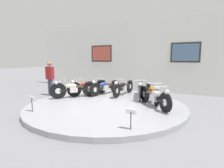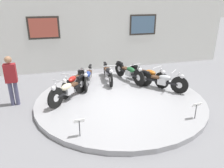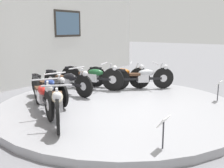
{
  "view_description": "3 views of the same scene",
  "coord_description": "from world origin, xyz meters",
  "px_view_note": "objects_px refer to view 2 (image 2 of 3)",
  "views": [
    {
      "loc": [
        2.94,
        -5.62,
        1.79
      ],
      "look_at": [
        0.25,
        -0.04,
        0.91
      ],
      "focal_mm": 28.0,
      "sensor_mm": 36.0,
      "label": 1
    },
    {
      "loc": [
        -2.08,
        -6.54,
        3.35
      ],
      "look_at": [
        -0.3,
        -0.01,
        0.69
      ],
      "focal_mm": 35.0,
      "sensor_mm": 36.0,
      "label": 2
    },
    {
      "loc": [
        -5.09,
        -3.4,
        1.93
      ],
      "look_at": [
        -0.19,
        0.05,
        0.66
      ],
      "focal_mm": 42.0,
      "sensor_mm": 36.0,
      "label": 3
    }
  ],
  "objects_px": {
    "motorcycle_silver": "(162,80)",
    "visitor_standing": "(11,78)",
    "motorcycle_cream": "(68,89)",
    "info_placard_front_centre": "(196,107)",
    "motorcycle_red": "(73,81)",
    "motorcycle_black": "(108,73)",
    "motorcycle_orange": "(149,75)",
    "info_placard_front_left": "(79,123)",
    "motorcycle_blue": "(88,76)",
    "motorcycle_green": "(129,72)"
  },
  "relations": [
    {
      "from": "motorcycle_black",
      "to": "visitor_standing",
      "type": "bearing_deg",
      "value": -164.45
    },
    {
      "from": "motorcycle_blue",
      "to": "motorcycle_black",
      "type": "relative_size",
      "value": 0.97
    },
    {
      "from": "motorcycle_orange",
      "to": "visitor_standing",
      "type": "distance_m",
      "value": 4.98
    },
    {
      "from": "motorcycle_red",
      "to": "motorcycle_black",
      "type": "xyz_separation_m",
      "value": [
        1.48,
        0.7,
        -0.02
      ]
    },
    {
      "from": "info_placard_front_centre",
      "to": "motorcycle_cream",
      "type": "bearing_deg",
      "value": 147.06
    },
    {
      "from": "motorcycle_cream",
      "to": "motorcycle_red",
      "type": "relative_size",
      "value": 0.86
    },
    {
      "from": "motorcycle_green",
      "to": "visitor_standing",
      "type": "xyz_separation_m",
      "value": [
        -4.33,
        -0.78,
        0.4
      ]
    },
    {
      "from": "motorcycle_cream",
      "to": "motorcycle_orange",
      "type": "bearing_deg",
      "value": 12.44
    },
    {
      "from": "motorcycle_green",
      "to": "info_placard_front_centre",
      "type": "distance_m",
      "value": 3.49
    },
    {
      "from": "motorcycle_cream",
      "to": "info_placard_front_centre",
      "type": "bearing_deg",
      "value": -32.94
    },
    {
      "from": "motorcycle_cream",
      "to": "info_placard_front_left",
      "type": "height_order",
      "value": "motorcycle_cream"
    },
    {
      "from": "motorcycle_green",
      "to": "motorcycle_orange",
      "type": "distance_m",
      "value": 0.81
    },
    {
      "from": "motorcycle_cream",
      "to": "motorcycle_silver",
      "type": "xyz_separation_m",
      "value": [
        3.43,
        -0.0,
        -0.02
      ]
    },
    {
      "from": "motorcycle_green",
      "to": "motorcycle_silver",
      "type": "xyz_separation_m",
      "value": [
        0.87,
        -1.23,
        -0.01
      ]
    },
    {
      "from": "motorcycle_blue",
      "to": "motorcycle_black",
      "type": "distance_m",
      "value": 0.87
    },
    {
      "from": "motorcycle_silver",
      "to": "info_placard_front_left",
      "type": "height_order",
      "value": "motorcycle_silver"
    },
    {
      "from": "visitor_standing",
      "to": "motorcycle_cream",
      "type": "bearing_deg",
      "value": -14.12
    },
    {
      "from": "motorcycle_orange",
      "to": "visitor_standing",
      "type": "relative_size",
      "value": 1.08
    },
    {
      "from": "motorcycle_blue",
      "to": "motorcycle_silver",
      "type": "relative_size",
      "value": 1.28
    },
    {
      "from": "motorcycle_cream",
      "to": "info_placard_front_left",
      "type": "distance_m",
      "value": 2.18
    },
    {
      "from": "motorcycle_silver",
      "to": "info_placard_front_centre",
      "type": "xyz_separation_m",
      "value": [
        -0.08,
        -2.17,
        -0.02
      ]
    },
    {
      "from": "motorcycle_cream",
      "to": "motorcycle_blue",
      "type": "distance_m",
      "value": 1.5
    },
    {
      "from": "motorcycle_blue",
      "to": "info_placard_front_centre",
      "type": "distance_m",
      "value": 4.21
    },
    {
      "from": "motorcycle_blue",
      "to": "motorcycle_silver",
      "type": "height_order",
      "value": "motorcycle_silver"
    },
    {
      "from": "motorcycle_silver",
      "to": "info_placard_front_left",
      "type": "bearing_deg",
      "value": -147.1
    },
    {
      "from": "motorcycle_blue",
      "to": "visitor_standing",
      "type": "xyz_separation_m",
      "value": [
        -2.63,
        -0.78,
        0.43
      ]
    },
    {
      "from": "motorcycle_red",
      "to": "motorcycle_silver",
      "type": "height_order",
      "value": "motorcycle_red"
    },
    {
      "from": "motorcycle_cream",
      "to": "motorcycle_black",
      "type": "xyz_separation_m",
      "value": [
        1.71,
        1.41,
        -0.03
      ]
    },
    {
      "from": "info_placard_front_left",
      "to": "motorcycle_silver",
      "type": "bearing_deg",
      "value": 32.9
    },
    {
      "from": "info_placard_front_centre",
      "to": "motorcycle_silver",
      "type": "bearing_deg",
      "value": 87.96
    },
    {
      "from": "motorcycle_blue",
      "to": "motorcycle_orange",
      "type": "bearing_deg",
      "value": -12.51
    },
    {
      "from": "motorcycle_cream",
      "to": "motorcycle_silver",
      "type": "height_order",
      "value": "motorcycle_cream"
    },
    {
      "from": "info_placard_front_left",
      "to": "info_placard_front_centre",
      "type": "bearing_deg",
      "value": 0.0
    },
    {
      "from": "motorcycle_black",
      "to": "visitor_standing",
      "type": "distance_m",
      "value": 3.63
    },
    {
      "from": "motorcycle_black",
      "to": "motorcycle_orange",
      "type": "distance_m",
      "value": 1.64
    },
    {
      "from": "motorcycle_cream",
      "to": "motorcycle_blue",
      "type": "bearing_deg",
      "value": 54.77
    },
    {
      "from": "motorcycle_red",
      "to": "motorcycle_black",
      "type": "bearing_deg",
      "value": 25.5
    },
    {
      "from": "motorcycle_green",
      "to": "info_placard_front_left",
      "type": "distance_m",
      "value": 4.22
    },
    {
      "from": "motorcycle_green",
      "to": "motorcycle_cream",
      "type": "bearing_deg",
      "value": -154.5
    },
    {
      "from": "motorcycle_blue",
      "to": "visitor_standing",
      "type": "height_order",
      "value": "visitor_standing"
    },
    {
      "from": "motorcycle_silver",
      "to": "visitor_standing",
      "type": "relative_size",
      "value": 0.88
    },
    {
      "from": "motorcycle_blue",
      "to": "info_placard_front_left",
      "type": "height_order",
      "value": "motorcycle_blue"
    },
    {
      "from": "info_placard_front_centre",
      "to": "motorcycle_blue",
      "type": "bearing_deg",
      "value": 126.29
    },
    {
      "from": "info_placard_front_left",
      "to": "visitor_standing",
      "type": "relative_size",
      "value": 0.3
    },
    {
      "from": "motorcycle_silver",
      "to": "visitor_standing",
      "type": "bearing_deg",
      "value": 175.1
    },
    {
      "from": "motorcycle_red",
      "to": "motorcycle_orange",
      "type": "height_order",
      "value": "motorcycle_red"
    },
    {
      "from": "info_placard_front_left",
      "to": "info_placard_front_centre",
      "type": "distance_m",
      "value": 3.28
    },
    {
      "from": "motorcycle_black",
      "to": "motorcycle_cream",
      "type": "bearing_deg",
      "value": -140.52
    },
    {
      "from": "motorcycle_red",
      "to": "motorcycle_green",
      "type": "xyz_separation_m",
      "value": [
        2.33,
        0.52,
        0.0
      ]
    },
    {
      "from": "motorcycle_green",
      "to": "info_placard_front_centre",
      "type": "relative_size",
      "value": 3.81
    }
  ]
}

